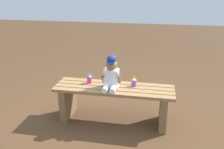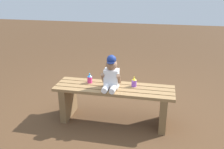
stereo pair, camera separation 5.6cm
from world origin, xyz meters
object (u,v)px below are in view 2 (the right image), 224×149
(child_figure, at_px, (111,74))
(sippy_cup_right, at_px, (134,82))
(park_bench, at_px, (114,99))
(sippy_cup_left, at_px, (90,78))

(child_figure, distance_m, sippy_cup_right, 0.31)
(park_bench, distance_m, sippy_cup_left, 0.40)
(park_bench, height_order, sippy_cup_right, sippy_cup_right)
(sippy_cup_left, xyz_separation_m, sippy_cup_right, (0.56, 0.00, 0.00))
(park_bench, distance_m, sippy_cup_right, 0.32)
(child_figure, bearing_deg, sippy_cup_right, 21.03)
(park_bench, bearing_deg, child_figure, -135.48)
(child_figure, height_order, sippy_cup_right, child_figure)
(park_bench, distance_m, child_figure, 0.34)
(sippy_cup_right, bearing_deg, sippy_cup_left, 180.00)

